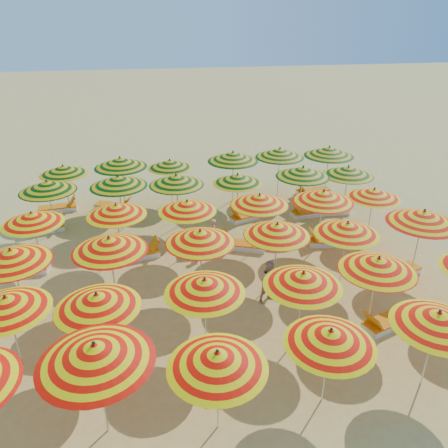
{
  "coord_description": "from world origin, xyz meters",
  "views": [
    {
      "loc": [
        -2.46,
        -13.28,
        8.52
      ],
      "look_at": [
        0.0,
        0.5,
        1.6
      ],
      "focal_mm": 35.0,
      "sensor_mm": 36.0,
      "label": 1
    }
  ],
  "objects_px": {
    "umbrella_35": "(329,151)",
    "beachgoer_a": "(212,235)",
    "umbrella_2": "(217,360)",
    "umbrella_28": "(303,172)",
    "umbrella_24": "(47,186)",
    "umbrella_13": "(109,244)",
    "lounger_10": "(248,216)",
    "lounger_1": "(7,313)",
    "umbrella_22": "(323,196)",
    "lounger_0": "(388,322)",
    "umbrella_21": "(260,200)",
    "umbrella_1": "(95,353)",
    "lounger_6": "(243,245)",
    "umbrella_20": "(187,206)",
    "lounger_9": "(44,229)",
    "lounger_12": "(331,210)",
    "umbrella_32": "(170,164)",
    "lounger_11": "(309,213)",
    "umbrella_10": "(378,264)",
    "umbrella_8": "(205,286)",
    "umbrella_33": "(233,157)",
    "umbrella_29": "(348,171)",
    "lounger_13": "(59,208)",
    "umbrella_26": "(176,180)",
    "lounger_3": "(23,268)",
    "umbrella_17": "(423,217)",
    "umbrella_34": "(280,153)",
    "umbrella_23": "(374,194)",
    "lounger_15": "(312,191)",
    "lounger_14": "(114,206)",
    "beachgoer_b": "(270,281)",
    "umbrella_25": "(118,181)",
    "umbrella_14": "(200,237)",
    "umbrella_19": "(116,210)",
    "umbrella_15": "(277,229)",
    "lounger_5": "(205,250)",
    "umbrella_6": "(6,304)",
    "umbrella_12": "(11,256)",
    "umbrella_27": "(238,179)",
    "lounger_2": "(398,273)",
    "umbrella_16": "(347,228)",
    "umbrella_18": "(32,218)",
    "lounger_7": "(329,241)",
    "umbrella_4": "(438,319)"
  },
  "relations": [
    {
      "from": "umbrella_15",
      "to": "umbrella_22",
      "type": "bearing_deg",
      "value": 41.46
    },
    {
      "from": "umbrella_26",
      "to": "lounger_3",
      "type": "height_order",
      "value": "umbrella_26"
    },
    {
      "from": "umbrella_25",
      "to": "umbrella_35",
      "type": "distance_m",
      "value": 10.23
    },
    {
      "from": "umbrella_34",
      "to": "beachgoer_a",
      "type": "bearing_deg",
      "value": -129.57
    },
    {
      "from": "lounger_3",
      "to": "lounger_15",
      "type": "relative_size",
      "value": 1.0
    },
    {
      "from": "umbrella_20",
      "to": "umbrella_17",
      "type": "bearing_deg",
      "value": -20.03
    },
    {
      "from": "umbrella_24",
      "to": "umbrella_28",
      "type": "distance_m",
      "value": 10.62
    },
    {
      "from": "umbrella_24",
      "to": "beachgoer_a",
      "type": "xyz_separation_m",
      "value": [
        6.3,
        -2.56,
        -1.47
      ]
    },
    {
      "from": "umbrella_14",
      "to": "umbrella_17",
      "type": "bearing_deg",
      "value": -1.33
    },
    {
      "from": "lounger_1",
      "to": "lounger_10",
      "type": "bearing_deg",
      "value": 26.53
    },
    {
      "from": "umbrella_35",
      "to": "beachgoer_a",
      "type": "distance_m",
      "value": 8.13
    },
    {
      "from": "umbrella_29",
      "to": "lounger_13",
      "type": "distance_m",
      "value": 13.36
    },
    {
      "from": "umbrella_24",
      "to": "umbrella_28",
      "type": "relative_size",
      "value": 1.03
    },
    {
      "from": "umbrella_33",
      "to": "umbrella_17",
      "type": "bearing_deg",
      "value": -56.6
    },
    {
      "from": "umbrella_16",
      "to": "lounger_6",
      "type": "distance_m",
      "value": 4.42
    },
    {
      "from": "umbrella_10",
      "to": "beachgoer_b",
      "type": "xyz_separation_m",
      "value": [
        -2.62,
        1.62,
        -1.34
      ]
    },
    {
      "from": "umbrella_1",
      "to": "umbrella_20",
      "type": "height_order",
      "value": "umbrella_1"
    },
    {
      "from": "umbrella_21",
      "to": "umbrella_32",
      "type": "relative_size",
      "value": 0.93
    },
    {
      "from": "lounger_0",
      "to": "lounger_12",
      "type": "bearing_deg",
      "value": -119.98
    },
    {
      "from": "umbrella_19",
      "to": "lounger_13",
      "type": "bearing_deg",
      "value": 121.32
    },
    {
      "from": "umbrella_13",
      "to": "lounger_10",
      "type": "distance_m",
      "value": 7.94
    },
    {
      "from": "umbrella_26",
      "to": "lounger_11",
      "type": "height_order",
      "value": "umbrella_26"
    },
    {
      "from": "umbrella_22",
      "to": "umbrella_26",
      "type": "bearing_deg",
      "value": 152.18
    },
    {
      "from": "lounger_13",
      "to": "umbrella_2",
      "type": "bearing_deg",
      "value": -73.97
    },
    {
      "from": "umbrella_20",
      "to": "lounger_1",
      "type": "xyz_separation_m",
      "value": [
        -5.89,
        -2.91,
        -1.86
      ]
    },
    {
      "from": "umbrella_12",
      "to": "lounger_1",
      "type": "relative_size",
      "value": 1.39
    },
    {
      "from": "lounger_9",
      "to": "umbrella_33",
      "type": "bearing_deg",
      "value": -4.68
    },
    {
      "from": "umbrella_4",
      "to": "lounger_11",
      "type": "xyz_separation_m",
      "value": [
        0.66,
        10.02,
        -1.87
      ]
    },
    {
      "from": "umbrella_2",
      "to": "lounger_14",
      "type": "bearing_deg",
      "value": 102.78
    },
    {
      "from": "umbrella_21",
      "to": "lounger_1",
      "type": "height_order",
      "value": "umbrella_21"
    },
    {
      "from": "umbrella_22",
      "to": "umbrella_35",
      "type": "bearing_deg",
      "value": 65.58
    },
    {
      "from": "umbrella_18",
      "to": "lounger_7",
      "type": "bearing_deg",
      "value": -1.29
    },
    {
      "from": "lounger_2",
      "to": "lounger_13",
      "type": "relative_size",
      "value": 1.02
    },
    {
      "from": "umbrella_10",
      "to": "umbrella_32",
      "type": "xyz_separation_m",
      "value": [
        -5.17,
        10.28,
        -0.13
      ]
    },
    {
      "from": "umbrella_35",
      "to": "lounger_0",
      "type": "bearing_deg",
      "value": -101.57
    },
    {
      "from": "umbrella_32",
      "to": "lounger_11",
      "type": "height_order",
      "value": "umbrella_32"
    },
    {
      "from": "umbrella_35",
      "to": "lounger_9",
      "type": "xyz_separation_m",
      "value": [
        -13.3,
        -1.88,
        -2.11
      ]
    },
    {
      "from": "umbrella_1",
      "to": "lounger_6",
      "type": "bearing_deg",
      "value": 57.93
    },
    {
      "from": "lounger_5",
      "to": "umbrella_6",
      "type": "bearing_deg",
      "value": -138.43
    },
    {
      "from": "umbrella_8",
      "to": "umbrella_33",
      "type": "height_order",
      "value": "umbrella_33"
    },
    {
      "from": "umbrella_23",
      "to": "lounger_0",
      "type": "relative_size",
      "value": 1.38
    },
    {
      "from": "umbrella_2",
      "to": "umbrella_14",
      "type": "distance_m",
      "value": 5.28
    },
    {
      "from": "umbrella_2",
      "to": "umbrella_28",
      "type": "xyz_separation_m",
      "value": [
        5.44,
        10.25,
        0.18
      ]
    },
    {
      "from": "umbrella_12",
      "to": "lounger_10",
      "type": "height_order",
      "value": "umbrella_12"
    },
    {
      "from": "umbrella_27",
      "to": "umbrella_21",
      "type": "bearing_deg",
      "value": -83.0
    },
    {
      "from": "umbrella_28",
      "to": "umbrella_27",
      "type": "bearing_deg",
      "value": 176.62
    },
    {
      "from": "lounger_12",
      "to": "lounger_1",
      "type": "bearing_deg",
      "value": -152.85
    },
    {
      "from": "umbrella_21",
      "to": "umbrella_26",
      "type": "distance_m",
      "value": 3.85
    },
    {
      "from": "lounger_6",
      "to": "umbrella_8",
      "type": "bearing_deg",
      "value": 89.01
    },
    {
      "from": "umbrella_17",
      "to": "lounger_13",
      "type": "xyz_separation_m",
      "value": [
        -13.27,
        7.85,
        -2.08
      ]
    }
  ]
}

